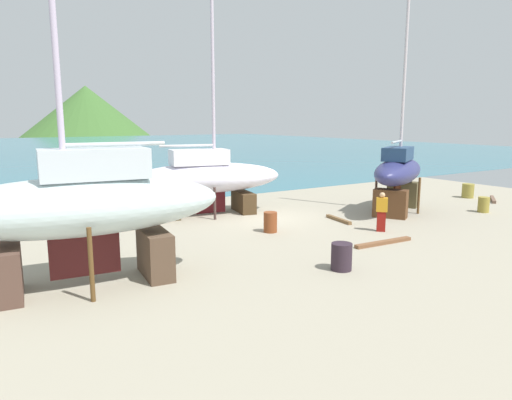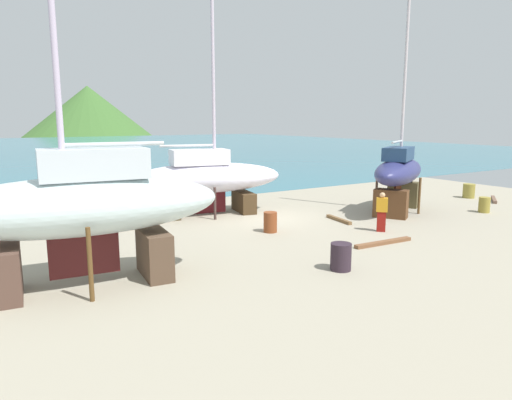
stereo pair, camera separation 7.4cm
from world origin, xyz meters
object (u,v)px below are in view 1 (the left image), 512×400
(sailboat_small_center, at_px, (83,207))
(barrel_tipped_center, at_px, (270,222))
(barrel_by_slipway, at_px, (341,257))
(barrel_blue_faded, at_px, (468,191))
(sailboat_large_starboard, at_px, (398,173))
(worker, at_px, (382,211))
(sailboat_far_slipway, at_px, (206,178))
(barrel_tipped_left, at_px, (484,205))

(sailboat_small_center, bearing_deg, barrel_tipped_center, -156.91)
(barrel_by_slipway, bearing_deg, sailboat_small_center, 158.40)
(sailboat_small_center, xyz_separation_m, barrel_blue_faded, (22.08, 3.15, -1.80))
(sailboat_large_starboard, relative_size, barrel_blue_faded, 12.94)
(worker, height_order, barrel_tipped_center, worker)
(sailboat_small_center, distance_m, worker, 11.60)
(worker, xyz_separation_m, barrel_tipped_center, (-3.88, 2.31, -0.42))
(sailboat_large_starboard, bearing_deg, sailboat_small_center, 159.32)
(sailboat_large_starboard, bearing_deg, barrel_by_slipway, -178.43)
(sailboat_small_center, bearing_deg, barrel_blue_faded, -166.26)
(barrel_by_slipway, xyz_separation_m, barrel_blue_faded, (15.29, 5.84, -0.01))
(sailboat_far_slipway, distance_m, sailboat_small_center, 9.92)
(sailboat_large_starboard, distance_m, sailboat_far_slipway, 9.32)
(barrel_by_slipway, bearing_deg, sailboat_large_starboard, 31.70)
(sailboat_small_center, bearing_deg, barrel_tipped_left, -173.89)
(sailboat_far_slipway, bearing_deg, barrel_tipped_center, -71.46)
(worker, xyz_separation_m, barrel_blue_faded, (10.56, 3.06, -0.43))
(barrel_tipped_left, relative_size, barrel_tipped_center, 0.92)
(barrel_tipped_left, distance_m, barrel_blue_faded, 4.44)
(sailboat_small_center, bearing_deg, sailboat_large_starboard, -164.94)
(barrel_tipped_center, relative_size, barrel_blue_faded, 1.01)
(worker, distance_m, barrel_blue_faded, 11.00)
(worker, bearing_deg, barrel_tipped_left, 134.90)
(sailboat_large_starboard, distance_m, worker, 4.59)
(sailboat_far_slipway, relative_size, barrel_blue_faded, 13.44)
(worker, relative_size, barrel_tipped_center, 1.96)
(sailboat_small_center, relative_size, barrel_blue_faded, 16.55)
(sailboat_far_slipway, bearing_deg, barrel_blue_faded, -3.10)
(barrel_by_slipway, bearing_deg, sailboat_far_slipway, 88.44)
(worker, relative_size, barrel_blue_faded, 1.98)
(sailboat_small_center, relative_size, barrel_tipped_center, 16.43)
(sailboat_large_starboard, xyz_separation_m, worker, (-3.73, -2.44, -1.09))
(sailboat_small_center, height_order, barrel_by_slipway, sailboat_small_center)
(sailboat_large_starboard, relative_size, barrel_by_slipway, 12.75)
(barrel_blue_faded, bearing_deg, worker, -163.84)
(sailboat_large_starboard, relative_size, worker, 6.55)
(sailboat_large_starboard, bearing_deg, barrel_tipped_center, 150.85)
(barrel_tipped_center, distance_m, barrel_blue_faded, 14.45)
(worker, xyz_separation_m, barrel_by_slipway, (-4.73, -2.78, -0.42))
(sailboat_far_slipway, bearing_deg, worker, -45.82)
(sailboat_large_starboard, distance_m, barrel_tipped_left, 4.53)
(barrel_tipped_center, bearing_deg, worker, -30.83)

